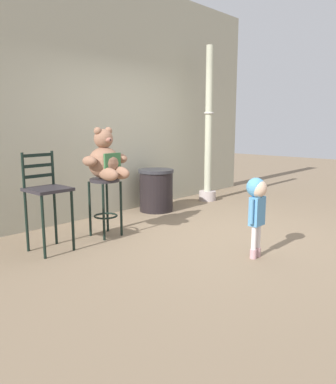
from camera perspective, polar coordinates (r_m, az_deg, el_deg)
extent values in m
plane|color=#7F6B53|center=(5.13, 6.59, -6.29)|extent=(24.00, 24.00, 0.00)
cube|color=#B1AE97|center=(6.38, -8.91, 13.61)|extent=(7.06, 0.30, 3.69)
cylinder|color=#2A262B|center=(4.95, -9.43, 1.78)|extent=(0.38, 0.38, 0.04)
cylinder|color=black|center=(4.83, -9.58, -3.02)|extent=(0.03, 0.03, 0.72)
cylinder|color=black|center=(5.00, -7.01, -2.49)|extent=(0.03, 0.03, 0.72)
cylinder|color=black|center=(5.05, -11.58, -2.50)|extent=(0.03, 0.03, 0.72)
cylinder|color=black|center=(5.22, -9.05, -2.01)|extent=(0.03, 0.03, 0.72)
torus|color=black|center=(5.04, -9.27, -3.53)|extent=(0.31, 0.31, 0.02)
sphere|color=#8D634C|center=(4.93, -9.50, 4.32)|extent=(0.40, 0.40, 0.40)
cube|color=#326639|center=(4.80, -8.29, 4.32)|extent=(0.25, 0.03, 0.24)
sphere|color=#8D634C|center=(4.91, -9.61, 7.84)|extent=(0.24, 0.24, 0.24)
ellipsoid|color=#9A6150|center=(4.83, -8.85, 7.66)|extent=(0.10, 0.08, 0.07)
sphere|color=black|center=(4.80, -8.64, 7.68)|extent=(0.03, 0.03, 0.03)
sphere|color=#8D634C|center=(4.85, -10.44, 8.93)|extent=(0.10, 0.10, 0.10)
sphere|color=#8D634C|center=(4.95, -8.87, 9.00)|extent=(0.10, 0.10, 0.10)
ellipsoid|color=#8D634C|center=(4.75, -11.60, 4.53)|extent=(0.14, 0.23, 0.13)
ellipsoid|color=#8D634C|center=(5.05, -7.13, 4.98)|extent=(0.14, 0.23, 0.13)
ellipsoid|color=#8D634C|center=(4.74, -8.89, 2.63)|extent=(0.14, 0.34, 0.16)
ellipsoid|color=#8D634C|center=(4.85, -7.23, 2.85)|extent=(0.14, 0.34, 0.16)
cylinder|color=#C28E95|center=(4.32, 12.59, -8.99)|extent=(0.07, 0.07, 0.10)
cylinder|color=silver|center=(4.26, 12.69, -6.67)|extent=(0.06, 0.06, 0.26)
cylinder|color=#C28E95|center=(4.39, 13.17, -8.69)|extent=(0.07, 0.07, 0.10)
cylinder|color=silver|center=(4.33, 13.27, -6.40)|extent=(0.06, 0.06, 0.26)
cube|color=#5192C5|center=(4.22, 13.14, -2.78)|extent=(0.18, 0.10, 0.31)
cylinder|color=#5192C5|center=(4.12, 12.34, -2.85)|extent=(0.05, 0.05, 0.27)
cylinder|color=#5192C5|center=(4.32, 13.91, -2.31)|extent=(0.05, 0.05, 0.27)
sphere|color=#D8B293|center=(4.18, 13.27, 0.53)|extent=(0.19, 0.19, 0.19)
sphere|color=#4D91BF|center=(4.19, 12.99, 0.70)|extent=(0.21, 0.21, 0.21)
cylinder|color=black|center=(6.39, -1.77, 0.05)|extent=(0.55, 0.55, 0.65)
cylinder|color=#2D2D33|center=(6.33, -1.79, 3.16)|extent=(0.59, 0.59, 0.05)
cylinder|color=#AFA09D|center=(7.33, 5.89, -0.54)|extent=(0.32, 0.32, 0.18)
cylinder|color=#ADAE94|center=(7.20, 6.10, 10.56)|extent=(0.13, 0.13, 2.64)
torus|color=#ADA89E|center=(7.20, 6.12, 11.61)|extent=(0.18, 0.18, 0.04)
cube|color=#2A262B|center=(4.50, -17.48, 0.38)|extent=(0.43, 0.43, 0.03)
cylinder|color=black|center=(4.33, -18.08, -5.03)|extent=(0.03, 0.03, 0.70)
cylinder|color=black|center=(4.51, -14.03, -4.21)|extent=(0.03, 0.03, 0.70)
cylinder|color=black|center=(4.65, -20.34, -4.15)|extent=(0.03, 0.03, 0.70)
cylinder|color=black|center=(4.82, -16.46, -3.42)|extent=(0.03, 0.03, 0.70)
cylinder|color=black|center=(4.54, -20.79, 3.03)|extent=(0.03, 0.03, 0.40)
cylinder|color=black|center=(4.72, -16.82, 3.50)|extent=(0.03, 0.03, 0.40)
cube|color=black|center=(4.64, -18.71, 2.30)|extent=(0.37, 0.02, 0.04)
cube|color=black|center=(4.62, -18.80, 3.76)|extent=(0.37, 0.02, 0.04)
cube|color=black|center=(4.61, -18.88, 5.23)|extent=(0.37, 0.02, 0.04)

